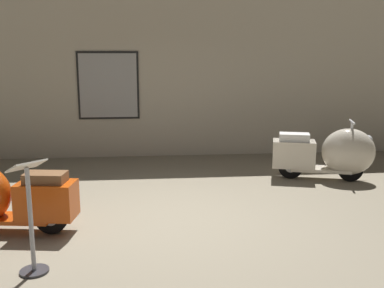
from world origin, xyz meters
The scene contains 4 objects.
ground_plane centered at (0.00, 0.00, 0.00)m, with size 60.00×60.00×0.00m, color gray.
showroom_back_wall centered at (0.00, 3.86, 1.92)m, with size 18.00×0.24×3.85m.
scooter_1 centered at (2.74, 1.64, 0.46)m, with size 1.73×0.91×1.02m.
info_stanchion centered at (-1.43, -1.23, 0.47)m, with size 0.38×0.38×1.13m.
Camera 1 is at (-0.29, -5.39, 2.09)m, focal length 41.88 mm.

